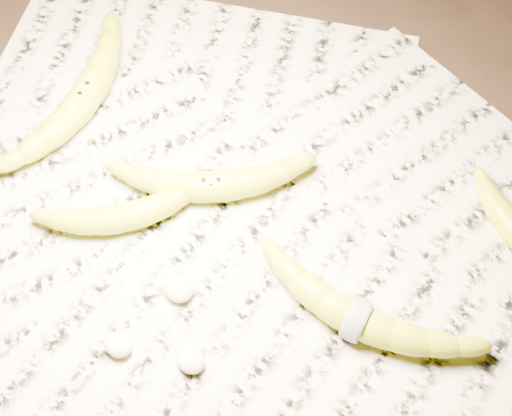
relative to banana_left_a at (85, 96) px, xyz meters
The scene contains 10 objects.
ground 0.30m from the banana_left_a, ahead, with size 3.00×3.00×0.00m, color black.
newspaper_patch 0.28m from the banana_left_a, ahead, with size 0.90×0.70×0.01m, color beige.
banana_left_a is the anchor object (origin of this frame).
banana_left_b 0.18m from the banana_left_a, 35.80° to the right, with size 0.18×0.06×0.03m, color gold, non-canonical shape.
banana_center 0.21m from the banana_left_a, ahead, with size 0.21×0.06×0.04m, color gold, non-canonical shape.
banana_taped 0.44m from the banana_left_a, ahead, with size 0.23×0.06×0.04m, color gold, non-canonical shape.
measuring_tape 0.44m from the banana_left_a, ahead, with size 0.05×0.05×0.00m, color white.
flesh_chunk_a 0.29m from the banana_left_a, 29.67° to the right, with size 0.04×0.03×0.02m, color #F6ECBF.
flesh_chunk_b 0.33m from the banana_left_a, 44.16° to the right, with size 0.03×0.03×0.02m, color #F6ECBF.
flesh_chunk_c 0.37m from the banana_left_a, 32.93° to the right, with size 0.03×0.03×0.02m, color #F6ECBF.
Camera 1 is at (0.19, -0.32, 0.74)m, focal length 50.00 mm.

